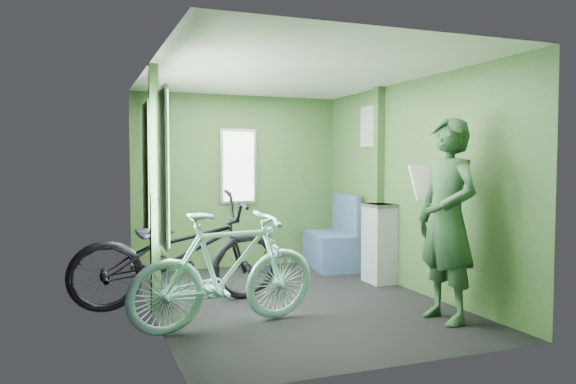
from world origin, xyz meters
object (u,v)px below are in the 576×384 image
Objects in this scene: passenger at (447,220)px; bicycle_black at (179,307)px; bicycle_mint at (227,329)px; waste_box at (379,243)px; bench_seat at (332,246)px.

bicycle_black is at bearing -126.93° from passenger.
bicycle_mint is at bearing -166.27° from bicycle_black.
waste_box is 1.05m from bench_seat.
waste_box is at bearing -70.41° from bicycle_mint.
bench_seat reaches higher than waste_box.
passenger is at bearing -112.57° from bicycle_mint.
bicycle_mint is (0.25, -0.87, 0.00)m from bicycle_black.
passenger reaches higher than bicycle_mint.
bicycle_mint is at bearing -126.38° from bench_seat.
passenger is 1.84× the size of bench_seat.
bench_seat is (-0.11, 1.03, -0.17)m from waste_box.
bicycle_black reaches higher than bicycle_mint.
bicycle_mint is 2.47m from waste_box.
waste_box is (0.26, 1.61, -0.44)m from passenger.
bicycle_black is at bearing -173.10° from waste_box.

